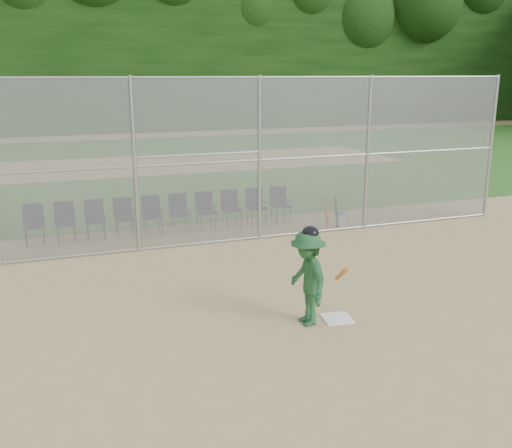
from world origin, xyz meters
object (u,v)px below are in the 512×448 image
object	(u,v)px
home_plate	(337,318)
batter_at_plate	(308,277)
chair_0	(34,225)
water_cooler	(340,218)

from	to	relation	value
home_plate	batter_at_plate	distance (m)	0.98
chair_0	water_cooler	bearing A→B (deg)	-7.14
home_plate	batter_at_plate	size ratio (longest dim) A/B	0.28
batter_at_plate	water_cooler	xyz separation A→B (m)	(3.51, 5.44, -0.61)
home_plate	chair_0	distance (m)	8.08
batter_at_plate	water_cooler	size ratio (longest dim) A/B	4.32
batter_at_plate	chair_0	xyz separation A→B (m)	(-4.29, 6.42, -0.33)
water_cooler	chair_0	world-z (taller)	chair_0
home_plate	water_cooler	xyz separation A→B (m)	(2.96, 5.47, 0.19)
batter_at_plate	water_cooler	bearing A→B (deg)	57.16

